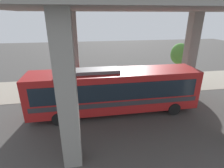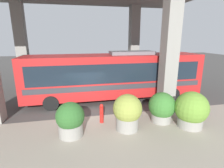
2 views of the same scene
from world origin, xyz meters
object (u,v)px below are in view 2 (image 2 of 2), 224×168
(fire_hydrant, at_px, (102,113))
(planter_middle, at_px, (70,120))
(planter_front, at_px, (127,112))
(planter_back, at_px, (191,110))
(bus, at_px, (115,74))
(planter_extra, at_px, (162,107))

(fire_hydrant, distance_m, planter_middle, 1.96)
(planter_front, distance_m, planter_back, 3.37)
(fire_hydrant, height_order, planter_middle, planter_middle)
(bus, distance_m, fire_hydrant, 4.18)
(planter_back, bearing_deg, bus, 30.55)
(fire_hydrant, bearing_deg, planter_extra, -99.28)
(planter_extra, bearing_deg, bus, 22.93)
(fire_hydrant, bearing_deg, planter_back, -107.38)
(planter_middle, relative_size, planter_extra, 1.00)
(planter_front, distance_m, planter_extra, 2.19)
(bus, relative_size, planter_extra, 7.56)
(bus, bearing_deg, fire_hydrant, 156.52)
(bus, distance_m, planter_front, 4.72)
(planter_middle, height_order, planter_back, planter_back)
(fire_hydrant, xyz_separation_m, planter_front, (-0.99, -1.18, 0.41))
(planter_middle, relative_size, planter_back, 0.88)
(planter_back, xyz_separation_m, planter_extra, (0.88, 1.21, -0.11))
(bus, height_order, planter_middle, bus)
(planter_back, bearing_deg, planter_middle, 86.28)
(fire_hydrant, bearing_deg, planter_middle, 121.70)
(fire_hydrant, height_order, planter_extra, planter_extra)
(planter_front, xyz_separation_m, planter_back, (-0.43, -3.35, -0.02))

